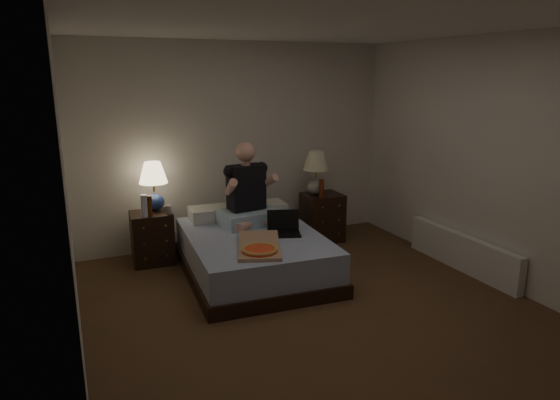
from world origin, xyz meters
name	(u,v)px	position (x,y,z in m)	size (l,w,h in m)	color
floor	(320,313)	(0.00, 0.00, 0.00)	(4.00, 4.50, 0.00)	brown
ceiling	(326,22)	(0.00, 0.00, 2.50)	(4.00, 4.50, 0.00)	white
wall_back	(237,145)	(0.00, 2.25, 1.25)	(4.00, 2.50, 0.00)	silver
wall_left	(68,201)	(-2.00, 0.00, 1.25)	(4.50, 2.50, 0.00)	silver
wall_right	(498,162)	(2.00, 0.00, 1.25)	(4.50, 2.50, 0.00)	silver
bed	(254,254)	(-0.22, 1.09, 0.23)	(1.36, 1.81, 0.45)	#546AA9
nightstand_left	(152,238)	(-1.16, 1.88, 0.30)	(0.45, 0.41, 0.59)	black
nightstand_right	(322,217)	(0.99, 1.81, 0.31)	(0.47, 0.43, 0.62)	black
lamp_left	(154,186)	(-1.09, 1.98, 0.87)	(0.32, 0.32, 0.56)	navy
lamp_right	(316,173)	(0.90, 1.83, 0.90)	(0.32, 0.32, 0.56)	#9A9891
water_bottle	(144,206)	(-1.25, 1.74, 0.72)	(0.07, 0.07, 0.25)	white
soda_can	(169,210)	(-0.98, 1.75, 0.64)	(0.07, 0.07, 0.10)	#BAB9B4
beer_bottle_left	(149,206)	(-1.19, 1.75, 0.71)	(0.06, 0.06, 0.23)	#58290C
beer_bottle_right	(321,188)	(0.89, 1.67, 0.73)	(0.06, 0.06, 0.23)	#5D230D
person	(248,184)	(-0.14, 1.46, 0.92)	(0.66, 0.52, 0.93)	black
laptop	(284,224)	(0.07, 0.94, 0.57)	(0.34, 0.28, 0.24)	black
pizza_box	(260,251)	(-0.39, 0.48, 0.49)	(0.40, 0.76, 0.08)	tan
radiator	(462,252)	(1.93, 0.30, 0.20)	(0.10, 1.60, 0.40)	white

